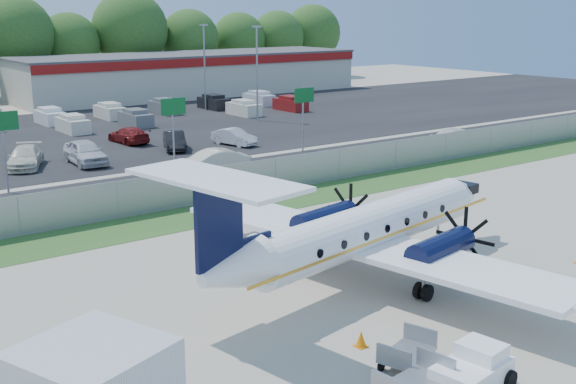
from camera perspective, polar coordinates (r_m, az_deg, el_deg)
ground at (r=29.76m, az=6.94°, el=-6.58°), size 170.00×170.00×0.00m
grass_verge at (r=38.87m, az=-5.27°, el=-1.54°), size 170.00×4.00×0.02m
access_road at (r=44.82m, az=-9.94°, el=0.43°), size 170.00×8.00×0.02m
parking_lot at (r=63.96m, az=-18.50°, el=4.00°), size 170.00×32.00×0.02m
perimeter_fence at (r=40.29m, az=-6.79°, el=0.45°), size 120.00×0.06×1.99m
building_east at (r=94.06m, az=-7.70°, el=9.24°), size 44.40×12.40×5.24m
sign_left at (r=44.97m, az=-21.58°, el=4.37°), size 1.80×0.26×5.00m
sign_mid at (r=48.91m, az=-9.05°, el=5.90°), size 1.80×0.26×5.00m
sign_right at (r=54.81m, az=1.25°, el=6.95°), size 1.80×0.26×5.00m
light_pole_ne at (r=70.32m, az=-2.47°, el=9.86°), size 0.90×0.35×9.09m
light_pole_se at (r=78.78m, az=-6.62°, el=10.24°), size 0.90×0.35×9.09m
aircraft at (r=28.57m, az=6.05°, el=-2.93°), size 18.05×17.70×5.51m
pushback_tug at (r=21.71m, az=14.47°, el=-13.39°), size 2.53×1.98×1.27m
baggage_cart_far at (r=22.56m, az=9.39°, el=-12.44°), size 2.13×1.65×0.98m
cone_port_wing at (r=23.69m, az=5.79°, el=-11.50°), size 0.38×0.38×0.54m
cone_starboard_wing at (r=40.66m, az=-4.48°, el=-0.48°), size 0.35×0.35×0.50m
road_car_mid at (r=47.20m, az=-6.10°, el=1.24°), size 5.35×2.33×1.71m
road_car_east at (r=58.67m, az=13.13°, el=3.49°), size 4.80×2.03×1.62m
parked_car_b at (r=52.67m, az=-20.00°, el=1.81°), size 3.96×5.41×1.46m
parked_car_c at (r=52.60m, az=-15.67°, el=2.13°), size 2.30×5.12×1.71m
parked_car_d at (r=56.63m, az=-8.93°, el=3.31°), size 3.03×4.54×1.41m
parked_car_e at (r=58.05m, az=-4.24°, el=3.71°), size 2.28×4.23×1.32m
parked_car_g at (r=60.22m, az=-12.45°, el=3.79°), size 2.17×4.68×1.32m
far_parking_rows at (r=68.68m, az=-19.82°, el=4.54°), size 56.00×10.00×1.60m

